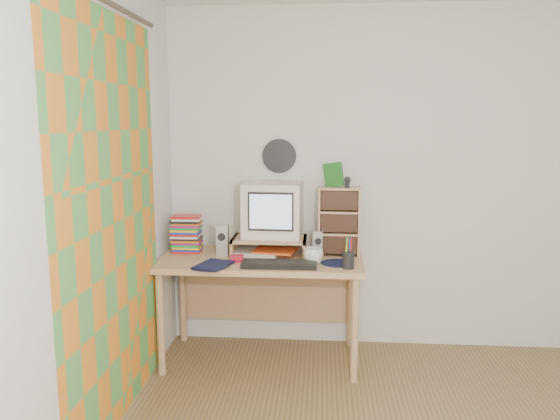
% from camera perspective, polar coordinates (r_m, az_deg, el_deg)
% --- Properties ---
extents(back_wall, '(3.50, 0.00, 3.50)m').
position_cam_1_polar(back_wall, '(4.10, 13.04, 2.96)').
color(back_wall, silver).
rests_on(back_wall, floor).
extents(left_wall, '(0.00, 3.50, 3.50)m').
position_cam_1_polar(left_wall, '(2.59, -21.76, -1.16)').
color(left_wall, silver).
rests_on(left_wall, floor).
extents(curtain, '(0.00, 2.20, 2.20)m').
position_cam_1_polar(curtain, '(3.02, -16.98, -1.38)').
color(curtain, orange).
rests_on(curtain, left_wall).
extents(wall_disc, '(0.25, 0.02, 0.25)m').
position_cam_1_polar(wall_disc, '(4.03, -0.08, 5.66)').
color(wall_disc, black).
rests_on(wall_disc, back_wall).
extents(desk, '(1.40, 0.70, 0.75)m').
position_cam_1_polar(desk, '(3.90, -1.89, -6.65)').
color(desk, tan).
rests_on(desk, floor).
extents(monitor_riser, '(0.52, 0.30, 0.12)m').
position_cam_1_polar(monitor_riser, '(3.87, -1.11, -3.27)').
color(monitor_riser, tan).
rests_on(monitor_riser, desk).
extents(crt_monitor, '(0.42, 0.42, 0.38)m').
position_cam_1_polar(crt_monitor, '(3.88, -0.77, 0.03)').
color(crt_monitor, silver).
rests_on(crt_monitor, monitor_riser).
extents(speaker_left, '(0.08, 0.08, 0.22)m').
position_cam_1_polar(speaker_left, '(3.86, -6.01, -3.15)').
color(speaker_left, '#B7B8BC').
rests_on(speaker_left, desk).
extents(speaker_right, '(0.07, 0.07, 0.18)m').
position_cam_1_polar(speaker_right, '(3.82, 4.01, -3.54)').
color(speaker_right, '#B7B8BC').
rests_on(speaker_right, desk).
extents(keyboard, '(0.49, 0.16, 0.03)m').
position_cam_1_polar(keyboard, '(3.56, -0.07, -5.69)').
color(keyboard, black).
rests_on(keyboard, desk).
extents(dvd_stack, '(0.20, 0.14, 0.28)m').
position_cam_1_polar(dvd_stack, '(3.98, -9.72, -2.36)').
color(dvd_stack, brown).
rests_on(dvd_stack, desk).
extents(cd_rack, '(0.29, 0.17, 0.48)m').
position_cam_1_polar(cd_rack, '(3.85, 6.20, -1.17)').
color(cd_rack, tan).
rests_on(cd_rack, desk).
extents(mug, '(0.14, 0.14, 0.10)m').
position_cam_1_polar(mug, '(3.63, 3.49, -4.81)').
color(mug, silver).
rests_on(mug, desk).
extents(diary, '(0.27, 0.23, 0.05)m').
position_cam_1_polar(diary, '(3.62, -8.29, -5.40)').
color(diary, black).
rests_on(diary, desk).
extents(mousepad, '(0.23, 0.23, 0.00)m').
position_cam_1_polar(mousepad, '(3.66, 6.02, -5.53)').
color(mousepad, black).
rests_on(mousepad, desk).
extents(pen_cup, '(0.10, 0.10, 0.15)m').
position_cam_1_polar(pen_cup, '(3.54, 7.16, -4.85)').
color(pen_cup, black).
rests_on(pen_cup, desk).
extents(papers, '(0.37, 0.30, 0.04)m').
position_cam_1_polar(papers, '(3.88, -1.69, -4.35)').
color(papers, beige).
rests_on(papers, desk).
extents(red_box, '(0.10, 0.07, 0.04)m').
position_cam_1_polar(red_box, '(3.69, -4.50, -5.08)').
color(red_box, red).
rests_on(red_box, desk).
extents(game_box, '(0.13, 0.07, 0.17)m').
position_cam_1_polar(game_box, '(3.82, 5.63, 3.68)').
color(game_box, '#1B601E').
rests_on(game_box, cd_rack).
extents(webcam, '(0.05, 0.05, 0.08)m').
position_cam_1_polar(webcam, '(3.77, 7.05, 2.91)').
color(webcam, black).
rests_on(webcam, cd_rack).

